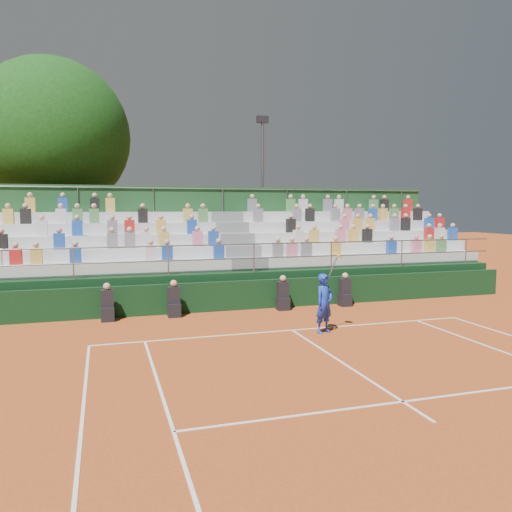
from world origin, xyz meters
name	(u,v)px	position (x,y,z in m)	size (l,w,h in m)	color
ground	(292,330)	(0.00, 0.00, 0.00)	(90.00, 90.00, 0.00)	#AD4A1C
courtside_wall	(259,294)	(0.00, 3.20, 0.50)	(20.00, 0.15, 1.00)	black
line_officials	(232,299)	(-1.05, 2.75, 0.48)	(8.48, 0.40, 1.19)	black
grandstand	(235,267)	(0.01, 6.44, 1.08)	(20.00, 5.20, 4.40)	black
tennis_player	(324,303)	(0.75, -0.51, 0.84)	(0.89, 0.61, 2.22)	#1832B8
tree_east	(52,136)	(-7.22, 12.43, 6.80)	(7.12, 7.12, 10.37)	#3A2515
floodlight_mast	(262,183)	(3.00, 12.10, 4.77)	(0.60, 0.25, 8.19)	gray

